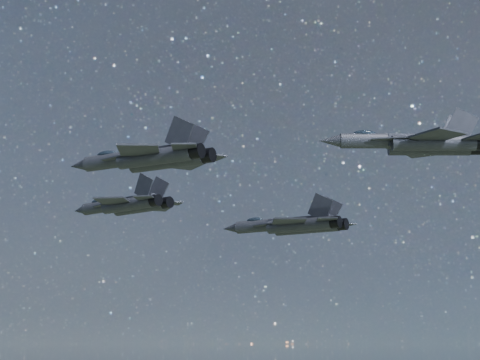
# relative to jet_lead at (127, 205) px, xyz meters

# --- Properties ---
(jet_lead) EXTENTS (15.69, 10.38, 4.01)m
(jet_lead) POSITION_rel_jet_lead_xyz_m (0.00, 0.00, 0.00)
(jet_lead) COLOR #2B2D36
(jet_left) EXTENTS (18.21, 12.40, 4.58)m
(jet_left) POSITION_rel_jet_lead_xyz_m (15.76, 15.36, -0.82)
(jet_left) COLOR #2B2D36
(jet_right) EXTENTS (16.65, 11.40, 4.18)m
(jet_right) POSITION_rel_jet_lead_xyz_m (9.56, -15.66, 1.30)
(jet_right) COLOR #2B2D36
(jet_slot) EXTENTS (17.34, 11.68, 4.38)m
(jet_slot) POSITION_rel_jet_lead_xyz_m (32.75, -1.95, 4.31)
(jet_slot) COLOR #2B2D36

